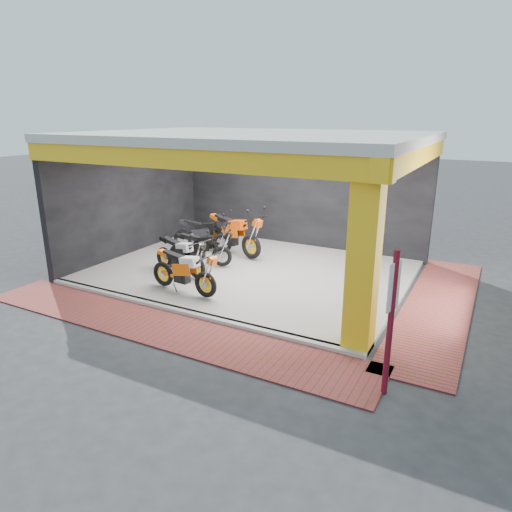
{
  "coord_description": "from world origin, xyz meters",
  "views": [
    {
      "loc": [
        5.66,
        -8.24,
        4.11
      ],
      "look_at": [
        0.75,
        0.89,
        0.9
      ],
      "focal_mm": 32.0,
      "sensor_mm": 36.0,
      "label": 1
    }
  ],
  "objects": [
    {
      "name": "ground",
      "position": [
        0.0,
        0.0,
        0.0
      ],
      "size": [
        80.0,
        80.0,
        0.0
      ],
      "primitive_type": "plane",
      "color": "#2D2D30",
      "rests_on": "ground"
    },
    {
      "name": "showroom_floor",
      "position": [
        0.0,
        2.0,
        0.05
      ],
      "size": [
        8.0,
        6.0,
        0.1
      ],
      "primitive_type": "cube",
      "color": "silver",
      "rests_on": "ground"
    },
    {
      "name": "showroom_ceiling",
      "position": [
        0.0,
        2.0,
        3.6
      ],
      "size": [
        8.4,
        6.4,
        0.2
      ],
      "primitive_type": "cube",
      "color": "beige",
      "rests_on": "corner_column"
    },
    {
      "name": "back_wall",
      "position": [
        0.0,
        5.1,
        1.75
      ],
      "size": [
        8.2,
        0.2,
        3.5
      ],
      "primitive_type": "cube",
      "color": "black",
      "rests_on": "ground"
    },
    {
      "name": "left_wall",
      "position": [
        -4.1,
        2.0,
        1.75
      ],
      "size": [
        0.2,
        6.2,
        3.5
      ],
      "primitive_type": "cube",
      "color": "black",
      "rests_on": "ground"
    },
    {
      "name": "corner_column",
      "position": [
        3.75,
        -0.75,
        1.75
      ],
      "size": [
        0.5,
        0.5,
        3.5
      ],
      "primitive_type": "cube",
      "color": "yellow",
      "rests_on": "ground"
    },
    {
      "name": "header_beam_front",
      "position": [
        0.0,
        -1.0,
        3.3
      ],
      "size": [
        8.4,
        0.3,
        0.4
      ],
      "primitive_type": "cube",
      "color": "yellow",
      "rests_on": "corner_column"
    },
    {
      "name": "header_beam_right",
      "position": [
        4.0,
        2.0,
        3.3
      ],
      "size": [
        0.3,
        6.4,
        0.4
      ],
      "primitive_type": "cube",
      "color": "yellow",
      "rests_on": "corner_column"
    },
    {
      "name": "floor_kerb",
      "position": [
        0.0,
        -1.02,
        0.05
      ],
      "size": [
        8.0,
        0.2,
        0.1
      ],
      "primitive_type": "cube",
      "color": "silver",
      "rests_on": "ground"
    },
    {
      "name": "paver_front",
      "position": [
        0.0,
        -1.8,
        0.01
      ],
      "size": [
        9.0,
        1.4,
        0.03
      ],
      "primitive_type": "cube",
      "color": "#9A3238",
      "rests_on": "ground"
    },
    {
      "name": "paver_right",
      "position": [
        4.8,
        2.0,
        0.01
      ],
      "size": [
        1.4,
        7.0,
        0.03
      ],
      "primitive_type": "cube",
      "color": "#9A3238",
      "rests_on": "ground"
    },
    {
      "name": "signpost",
      "position": [
        4.51,
        -1.93,
        1.27
      ],
      "size": [
        0.11,
        0.32,
        2.31
      ],
      "rotation": [
        0.0,
        0.0,
        -0.29
      ],
      "color": "maroon",
      "rests_on": "ground"
    },
    {
      "name": "moto_hero",
      "position": [
        0.06,
        -0.25,
        0.72
      ],
      "size": [
        2.1,
        0.94,
        1.25
      ],
      "primitive_type": null,
      "rotation": [
        0.0,
        0.0,
        -0.09
      ],
      "color": "#FF600A",
      "rests_on": "showroom_floor"
    },
    {
      "name": "moto_row_a",
      "position": [
        -0.84,
        0.67,
        0.71
      ],
      "size": [
        2.09,
        1.14,
        1.21
      ],
      "primitive_type": null,
      "rotation": [
        0.0,
        0.0,
        -0.21
      ],
      "color": "black",
      "rests_on": "showroom_floor"
    },
    {
      "name": "moto_row_b",
      "position": [
        -0.81,
        1.82,
        0.69
      ],
      "size": [
        2.04,
        1.21,
        1.17
      ],
      "primitive_type": null,
      "rotation": [
        0.0,
        0.0,
        0.28
      ],
      "color": "black",
      "rests_on": "showroom_floor"
    },
    {
      "name": "moto_row_c",
      "position": [
        -0.43,
        2.8,
        0.84
      ],
      "size": [
        2.58,
        1.49,
        1.48
      ],
      "primitive_type": null,
      "rotation": [
        0.0,
        0.0,
        -0.26
      ],
      "color": "#E55609",
      "rests_on": "showroom_floor"
    },
    {
      "name": "moto_row_d",
      "position": [
        -1.49,
        2.92,
        0.73
      ],
      "size": [
        2.14,
        1.09,
        1.25
      ],
      "primitive_type": null,
      "rotation": [
        0.0,
        0.0,
        0.17
      ],
      "color": "black",
      "rests_on": "showroom_floor"
    }
  ]
}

